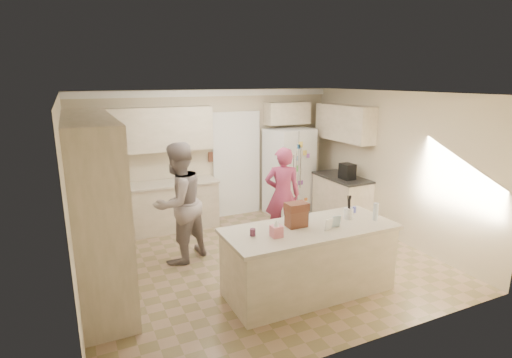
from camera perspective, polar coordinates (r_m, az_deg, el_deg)
name	(u,v)px	position (r m, az deg, el deg)	size (l,w,h in m)	color
floor	(260,262)	(6.44, 0.52, -11.74)	(5.20, 4.60, 0.02)	#93755C
ceiling	(260,92)	(5.80, 0.58, 12.26)	(5.20, 4.60, 0.02)	white
wall_back	(210,156)	(8.08, -6.56, 3.35)	(5.20, 0.02, 2.60)	beige
wall_front	(360,235)	(4.12, 14.68, -7.68)	(5.20, 0.02, 2.60)	beige
wall_left	(69,204)	(5.43, -25.16, -3.27)	(0.02, 4.60, 2.60)	beige
wall_right	(393,166)	(7.46, 18.95, 1.77)	(0.02, 4.60, 2.60)	beige
crown_back	(209,93)	(7.90, -6.69, 12.09)	(5.20, 0.08, 0.12)	white
pantry_bank	(96,206)	(5.66, -21.92, -3.59)	(0.60, 2.60, 2.35)	beige
back_base_cab	(158,208)	(7.72, -13.76, -4.08)	(2.20, 0.60, 0.88)	beige
back_countertop	(157,185)	(7.58, -13.95, -0.80)	(2.24, 0.63, 0.04)	#C1B59E
back_upper_cab	(152,130)	(7.53, -14.60, 6.82)	(2.20, 0.35, 0.80)	beige
doorway_opening	(236,166)	(8.29, -2.84, 1.94)	(0.90, 0.06, 2.10)	black
doorway_casing	(237,166)	(8.26, -2.74, 1.89)	(1.02, 0.03, 2.22)	white
wall_frame_upper	(211,143)	(8.00, -6.38, 5.07)	(0.15, 0.02, 0.20)	brown
wall_frame_lower	(212,157)	(8.05, -6.33, 3.18)	(0.15, 0.02, 0.20)	brown
refrigerator	(289,171)	(8.46, 4.75, 1.11)	(0.90, 0.70, 1.80)	white
fridge_seam	(298,175)	(8.16, 5.99, 0.60)	(0.01, 0.02, 1.78)	gray
fridge_dispenser	(289,164)	(7.98, 4.71, 2.17)	(0.22, 0.03, 0.35)	black
fridge_handle_l	(296,168)	(8.09, 5.76, 1.57)	(0.02, 0.02, 0.85)	silver
fridge_handle_r	(300,168)	(8.14, 6.37, 1.64)	(0.02, 0.02, 0.85)	silver
over_fridge_cab	(287,113)	(8.47, 4.48, 9.36)	(0.95, 0.35, 0.45)	beige
right_base_cab	(341,200)	(8.21, 12.09, -2.89)	(0.60, 1.20, 0.88)	beige
right_countertop	(342,177)	(8.08, 12.20, 0.22)	(0.63, 1.24, 0.04)	#2D2B28
right_upper_cab	(344,123)	(8.14, 12.50, 7.82)	(0.35, 1.50, 0.70)	beige
coffee_maker	(347,171)	(7.87, 12.91, 1.08)	(0.22, 0.28, 0.30)	black
island_base	(309,261)	(5.47, 7.56, -11.57)	(2.20, 0.90, 0.88)	beige
island_top	(310,229)	(5.28, 7.72, -7.07)	(2.28, 0.96, 0.05)	#C1B59E
utensil_crock	(348,213)	(5.65, 13.06, -4.82)	(0.13, 0.13, 0.15)	white
tissue_box	(276,231)	(4.91, 2.93, -7.46)	(0.13, 0.13, 0.14)	pink
tissue_plume	(277,223)	(4.87, 2.95, -6.26)	(0.08, 0.08, 0.08)	white
dollhouse_body	(296,218)	(5.24, 5.79, -5.61)	(0.26, 0.18, 0.22)	brown
dollhouse_roof	(297,207)	(5.19, 5.84, -3.95)	(0.28, 0.20, 0.10)	#592D1E
jam_jar	(253,232)	(4.94, -0.48, -7.61)	(0.07, 0.07, 0.09)	#59263F
greeting_card_a	(329,224)	(5.17, 10.37, -6.41)	(0.12, 0.01, 0.16)	white
greeting_card_b	(336,221)	(5.30, 11.39, -5.97)	(0.12, 0.01, 0.16)	silver
water_bottle	(376,212)	(5.68, 16.73, -4.49)	(0.07, 0.07, 0.24)	silver
shaker_salt	(350,210)	(5.89, 13.34, -4.37)	(0.05, 0.05, 0.09)	#5054B0
shaker_pepper	(354,210)	(5.93, 13.88, -4.27)	(0.05, 0.05, 0.09)	#5054B0
teen_boy	(179,203)	(6.25, -10.99, -3.40)	(0.92, 0.71, 1.89)	gray
teen_girl	(282,195)	(6.94, 3.80, -2.28)	(0.61, 0.40, 1.68)	#9D3155
fridge_magnets	(298,175)	(8.15, 6.02, 0.59)	(0.76, 0.02, 1.44)	tan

